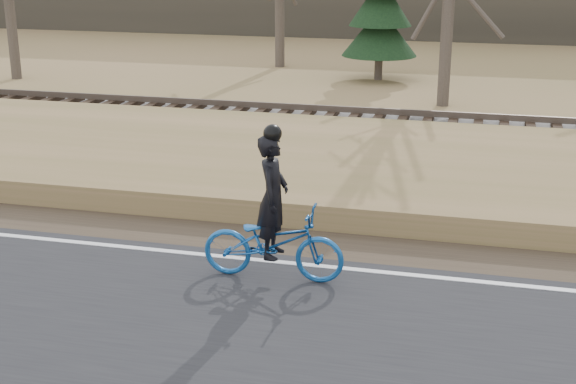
# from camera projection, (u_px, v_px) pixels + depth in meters

# --- Properties ---
(ground) EXTENTS (120.00, 120.00, 0.00)m
(ground) POSITION_uv_depth(u_px,v_px,m) (505.00, 294.00, 11.29)
(ground) COLOR #926F4A
(ground) RESTS_ON ground
(road) EXTENTS (120.00, 6.00, 0.06)m
(road) POSITION_uv_depth(u_px,v_px,m) (506.00, 384.00, 8.97)
(road) COLOR black
(road) RESTS_ON ground
(edge_line) EXTENTS (120.00, 0.12, 0.01)m
(edge_line) POSITION_uv_depth(u_px,v_px,m) (505.00, 284.00, 11.46)
(edge_line) COLOR silver
(edge_line) RESTS_ON road
(shoulder) EXTENTS (120.00, 1.60, 0.04)m
(shoulder) POSITION_uv_depth(u_px,v_px,m) (504.00, 261.00, 12.39)
(shoulder) COLOR #473A2B
(shoulder) RESTS_ON ground
(embankment) EXTENTS (120.00, 5.00, 0.44)m
(embankment) POSITION_uv_depth(u_px,v_px,m) (504.00, 191.00, 15.10)
(embankment) COLOR #926F4A
(embankment) RESTS_ON ground
(ballast) EXTENTS (120.00, 3.00, 0.45)m
(ballast) POSITION_uv_depth(u_px,v_px,m) (503.00, 143.00, 18.61)
(ballast) COLOR slate
(ballast) RESTS_ON ground
(railroad) EXTENTS (120.00, 2.40, 0.29)m
(railroad) POSITION_uv_depth(u_px,v_px,m) (504.00, 130.00, 18.51)
(railroad) COLOR black
(railroad) RESTS_ON ballast
(cyclist) EXTENTS (2.09, 0.78, 2.29)m
(cyclist) POSITION_uv_depth(u_px,v_px,m) (273.00, 231.00, 11.47)
(cyclist) COLOR #155096
(cyclist) RESTS_ON road
(conifer) EXTENTS (2.60, 2.60, 5.52)m
(conifer) POSITION_uv_depth(u_px,v_px,m) (381.00, 3.00, 27.22)
(conifer) COLOR brown
(conifer) RESTS_ON ground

